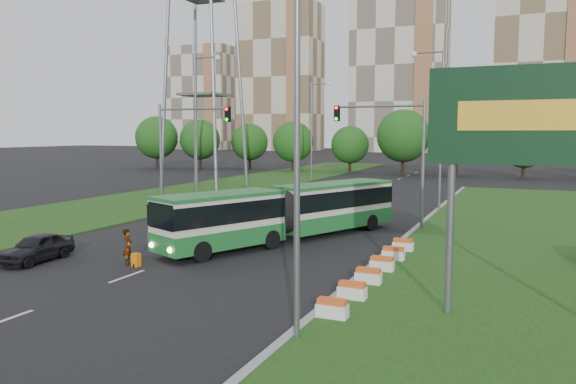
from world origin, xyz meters
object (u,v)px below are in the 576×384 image
at_px(car_left_near, 37,248).
at_px(car_left_far, 231,203).
at_px(traffic_mast_median, 397,143).
at_px(pedestrian, 128,247).
at_px(articulated_bus, 283,212).
at_px(traffic_mast_left, 180,142).
at_px(billboard, 531,127).
at_px(shopping_trolley, 136,260).

distance_m(car_left_near, car_left_far, 17.30).
xyz_separation_m(traffic_mast_median, pedestrian, (-9.11, -14.27, -4.53)).
relative_size(traffic_mast_median, articulated_bus, 0.51).
bearing_deg(pedestrian, traffic_mast_left, 2.58).
bearing_deg(traffic_mast_left, car_left_near, -83.17).
height_order(billboard, traffic_mast_median, same).
distance_m(billboard, traffic_mast_left, 27.16).
relative_size(traffic_mast_median, car_left_far, 1.72).
bearing_deg(traffic_mast_median, articulated_bus, -129.12).
bearing_deg(car_left_far, articulated_bus, -47.85).
bearing_deg(articulated_bus, traffic_mast_left, 177.27).
relative_size(traffic_mast_median, pedestrian, 4.88).
bearing_deg(shopping_trolley, traffic_mast_median, 65.58).
bearing_deg(car_left_far, traffic_mast_median, -10.18).
distance_m(car_left_near, pedestrian, 4.48).
bearing_deg(billboard, traffic_mast_median, 115.03).
bearing_deg(articulated_bus, shopping_trolley, -89.38).
bearing_deg(traffic_mast_left, pedestrian, -65.49).
relative_size(car_left_far, pedestrian, 2.83).
height_order(billboard, pedestrian, billboard).
bearing_deg(articulated_bus, billboard, -14.45).
distance_m(articulated_bus, car_left_near, 12.61).
xyz_separation_m(billboard, pedestrian, (-16.58, 1.74, -5.34)).
relative_size(traffic_mast_left, shopping_trolley, 13.47).
bearing_deg(traffic_mast_median, car_left_far, 171.72).
relative_size(traffic_mast_left, car_left_far, 1.72).
bearing_deg(car_left_far, billboard, -43.42).
relative_size(billboard, car_left_far, 1.72).
bearing_deg(traffic_mast_left, traffic_mast_median, 3.77).
height_order(traffic_mast_median, traffic_mast_left, same).
height_order(traffic_mast_left, pedestrian, traffic_mast_left).
distance_m(car_left_far, shopping_trolley, 16.78).
relative_size(articulated_bus, pedestrian, 9.64).
bearing_deg(car_left_near, car_left_far, 83.13).
bearing_deg(pedestrian, articulated_bus, -48.81).
relative_size(traffic_mast_median, traffic_mast_left, 1.00).
distance_m(traffic_mast_left, pedestrian, 15.27).
distance_m(articulated_bus, shopping_trolley, 9.12).
distance_m(traffic_mast_left, articulated_bus, 12.00).
height_order(billboard, car_left_far, billboard).
bearing_deg(car_left_near, billboard, -5.96).
height_order(traffic_mast_median, car_left_far, traffic_mast_median).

